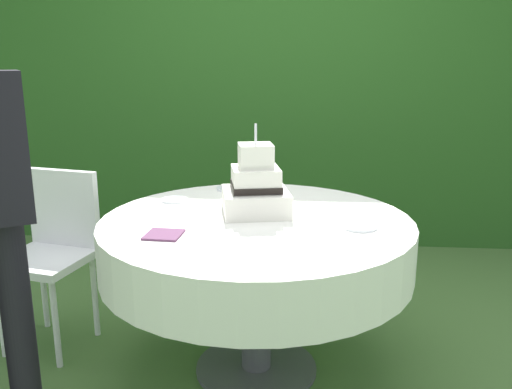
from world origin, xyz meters
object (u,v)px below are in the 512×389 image
(serving_plate_near, at_px, (174,200))
(serving_plate_left, at_px, (360,227))
(cake_table, at_px, (256,245))
(napkin_stack, at_px, (164,235))
(garden_chair, at_px, (54,241))
(serving_plate_far, at_px, (230,188))
(wedding_cake, at_px, (256,188))

(serving_plate_near, xyz_separation_m, serving_plate_left, (0.88, -0.36, 0.00))
(cake_table, bearing_deg, serving_plate_left, -11.50)
(napkin_stack, bearing_deg, garden_chair, 146.07)
(serving_plate_far, distance_m, napkin_stack, 0.81)
(wedding_cake, relative_size, serving_plate_near, 3.19)
(cake_table, xyz_separation_m, garden_chair, (-1.05, 0.21, -0.09))
(cake_table, height_order, serving_plate_near, serving_plate_near)
(serving_plate_near, height_order, napkin_stack, serving_plate_near)
(serving_plate_near, bearing_deg, serving_plate_far, 46.70)
(serving_plate_left, bearing_deg, wedding_cake, 157.20)
(serving_plate_far, bearing_deg, serving_plate_left, -44.79)
(serving_plate_left, bearing_deg, cake_table, 168.50)
(wedding_cake, distance_m, garden_chair, 1.10)
(serving_plate_near, relative_size, napkin_stack, 0.91)
(serving_plate_near, xyz_separation_m, napkin_stack, (0.08, -0.53, -0.00))
(serving_plate_near, distance_m, serving_plate_left, 0.95)
(cake_table, xyz_separation_m, serving_plate_far, (-0.19, 0.54, 0.13))
(cake_table, distance_m, serving_plate_far, 0.58)
(cake_table, bearing_deg, napkin_stack, -143.59)
(wedding_cake, xyz_separation_m, serving_plate_near, (-0.42, 0.17, -0.11))
(serving_plate_near, bearing_deg, cake_table, -32.21)
(wedding_cake, bearing_deg, garden_chair, 173.96)
(wedding_cake, distance_m, serving_plate_far, 0.48)
(serving_plate_near, distance_m, serving_plate_far, 0.36)
(wedding_cake, xyz_separation_m, serving_plate_far, (-0.18, 0.44, -0.11))
(cake_table, relative_size, napkin_stack, 9.79)
(wedding_cake, bearing_deg, cake_table, -84.58)
(serving_plate_far, relative_size, serving_plate_left, 1.04)
(wedding_cake, bearing_deg, napkin_stack, -133.57)
(serving_plate_far, relative_size, napkin_stack, 1.06)
(serving_plate_left, relative_size, garden_chair, 0.16)
(napkin_stack, xyz_separation_m, garden_chair, (-0.70, 0.47, -0.21))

